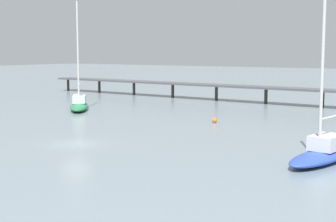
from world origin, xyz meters
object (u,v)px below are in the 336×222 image
Objects in this scene: sailboat_blue at (323,151)px; mooring_buoy_inner at (214,120)px; mooring_buoy_mid at (76,101)px; sailboat_green at (79,103)px.

sailboat_blue reaches higher than mooring_buoy_inner.
mooring_buoy_inner is at bearing -13.44° from mooring_buoy_mid.
sailboat_blue is 24.10× the size of mooring_buoy_inner.
sailboat_green reaches higher than sailboat_blue.
sailboat_green reaches higher than mooring_buoy_mid.
mooring_buoy_inner is 28.78m from mooring_buoy_mid.
mooring_buoy_mid is at bearing 155.91° from sailboat_blue.
sailboat_green reaches higher than mooring_buoy_inner.
sailboat_blue is (37.82, -13.77, -0.08)m from sailboat_green.
mooring_buoy_inner is 0.71× the size of mooring_buoy_mid.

